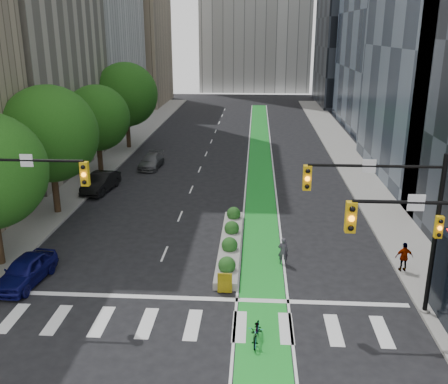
# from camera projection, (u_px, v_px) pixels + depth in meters

# --- Properties ---
(ground) EXTENTS (160.00, 160.00, 0.00)m
(ground) POSITION_uv_depth(u_px,v_px,m) (196.00, 312.00, 22.39)
(ground) COLOR black
(ground) RESTS_ON ground
(sidewalk_left) EXTENTS (3.60, 90.00, 0.15)m
(sidewalk_left) POSITION_uv_depth(u_px,v_px,m) (102.00, 164.00, 46.82)
(sidewalk_left) COLOR gray
(sidewalk_left) RESTS_ON ground
(sidewalk_right) EXTENTS (3.60, 90.00, 0.15)m
(sidewalk_right) POSITION_uv_depth(u_px,v_px,m) (357.00, 168.00, 45.37)
(sidewalk_right) COLOR gray
(sidewalk_right) RESTS_ON ground
(bike_lane_paint) EXTENTS (2.20, 70.00, 0.01)m
(bike_lane_paint) POSITION_uv_depth(u_px,v_px,m) (260.00, 155.00, 50.68)
(bike_lane_paint) COLOR green
(bike_lane_paint) RESTS_ON ground
(building_tan_far) EXTENTS (14.00, 16.00, 26.00)m
(building_tan_far) POSITION_uv_depth(u_px,v_px,m) (121.00, 24.00, 82.23)
(building_tan_far) COLOR tan
(building_tan_far) RESTS_ON ground
(building_dark_end) EXTENTS (14.00, 18.00, 28.00)m
(building_dark_end) POSITION_uv_depth(u_px,v_px,m) (365.00, 18.00, 81.36)
(building_dark_end) COLOR black
(building_dark_end) RESTS_ON ground
(tree_mid) EXTENTS (6.40, 6.40, 8.78)m
(tree_mid) POSITION_uv_depth(u_px,v_px,m) (49.00, 134.00, 32.73)
(tree_mid) COLOR black
(tree_mid) RESTS_ON ground
(tree_midfar) EXTENTS (5.60, 5.60, 7.76)m
(tree_midfar) POSITION_uv_depth(u_px,v_px,m) (97.00, 118.00, 42.42)
(tree_midfar) COLOR black
(tree_midfar) RESTS_ON ground
(tree_far) EXTENTS (6.60, 6.60, 9.00)m
(tree_far) POSITION_uv_depth(u_px,v_px,m) (126.00, 95.00, 51.67)
(tree_far) COLOR black
(tree_far) RESTS_ON ground
(signal_right) EXTENTS (5.82, 0.51, 7.20)m
(signal_right) POSITION_uv_depth(u_px,v_px,m) (401.00, 213.00, 20.82)
(signal_right) COLOR black
(signal_right) RESTS_ON ground
(signal_far_right) EXTENTS (4.82, 0.51, 7.20)m
(signal_far_right) POSITION_uv_depth(u_px,v_px,m) (447.00, 262.00, 16.54)
(signal_far_right) COLOR black
(signal_far_right) RESTS_ON ground
(median_planter) EXTENTS (1.20, 10.26, 1.10)m
(median_planter) POSITION_uv_depth(u_px,v_px,m) (230.00, 242.00, 28.88)
(median_planter) COLOR gray
(median_planter) RESTS_ON ground
(bicycle) EXTENTS (0.74, 1.73, 0.89)m
(bicycle) POSITION_uv_depth(u_px,v_px,m) (257.00, 332.00, 20.19)
(bicycle) COLOR gray
(bicycle) RESTS_ON ground
(cyclist) EXTENTS (0.57, 0.39, 1.53)m
(cyclist) POSITION_uv_depth(u_px,v_px,m) (283.00, 251.00, 26.80)
(cyclist) COLOR #3C3843
(cyclist) RESTS_ON ground
(parked_car_left_near) EXTENTS (2.11, 4.28, 1.40)m
(parked_car_left_near) POSITION_uv_depth(u_px,v_px,m) (26.00, 270.00, 24.77)
(parked_car_left_near) COLOR #0D0F51
(parked_car_left_near) RESTS_ON ground
(parked_car_left_mid) EXTENTS (2.15, 4.65, 1.48)m
(parked_car_left_mid) POSITION_uv_depth(u_px,v_px,m) (101.00, 182.00, 38.98)
(parked_car_left_mid) COLOR black
(parked_car_left_mid) RESTS_ON ground
(parked_car_left_far) EXTENTS (1.95, 4.35, 1.24)m
(parked_car_left_far) POSITION_uv_depth(u_px,v_px,m) (151.00, 161.00, 45.74)
(parked_car_left_far) COLOR #4E5053
(parked_car_left_far) RESTS_ON ground
(pedestrian_far) EXTENTS (0.94, 0.45, 1.57)m
(pedestrian_far) POSITION_uv_depth(u_px,v_px,m) (404.00, 257.00, 25.70)
(pedestrian_far) COLOR gray
(pedestrian_far) RESTS_ON sidewalk_right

